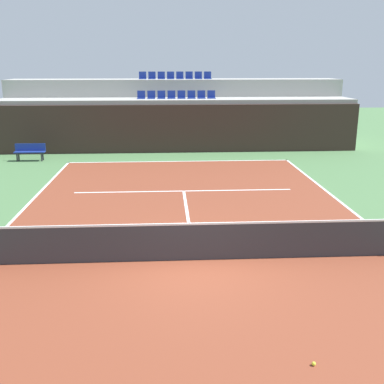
{
  "coord_description": "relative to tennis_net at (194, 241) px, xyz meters",
  "views": [
    {
      "loc": [
        -0.68,
        -10.49,
        4.7
      ],
      "look_at": [
        0.06,
        2.0,
        1.2
      ],
      "focal_mm": 42.99,
      "sensor_mm": 36.0,
      "label": 1
    }
  ],
  "objects": [
    {
      "name": "ground_plane",
      "position": [
        0.0,
        0.0,
        -0.51
      ],
      "size": [
        80.0,
        80.0,
        0.0
      ],
      "primitive_type": "plane",
      "color": "#477042"
    },
    {
      "name": "court_surface",
      "position": [
        0.0,
        0.0,
        -0.5
      ],
      "size": [
        11.0,
        24.0,
        0.01
      ],
      "primitive_type": "cube",
      "color": "brown",
      "rests_on": "ground_plane"
    },
    {
      "name": "baseline_far",
      "position": [
        0.0,
        11.95,
        -0.5
      ],
      "size": [
        11.0,
        0.1,
        0.0
      ],
      "primitive_type": "cube",
      "color": "white",
      "rests_on": "court_surface"
    },
    {
      "name": "service_line_far",
      "position": [
        0.0,
        6.4,
        -0.5
      ],
      "size": [
        8.26,
        0.1,
        0.0
      ],
      "primitive_type": "cube",
      "color": "white",
      "rests_on": "court_surface"
    },
    {
      "name": "centre_service_line",
      "position": [
        0.0,
        3.2,
        -0.5
      ],
      "size": [
        0.1,
        6.4,
        0.0
      ],
      "primitive_type": "cube",
      "color": "white",
      "rests_on": "court_surface"
    },
    {
      "name": "back_wall",
      "position": [
        0.0,
        14.5,
        0.78
      ],
      "size": [
        19.94,
        0.3,
        2.58
      ],
      "primitive_type": "cube",
      "color": "#33231E",
      "rests_on": "ground_plane"
    },
    {
      "name": "stands_tier_lower",
      "position": [
        0.0,
        15.85,
        0.89
      ],
      "size": [
        19.94,
        2.4,
        2.81
      ],
      "primitive_type": "cube",
      "color": "#9E9E99",
      "rests_on": "ground_plane"
    },
    {
      "name": "stands_tier_upper",
      "position": [
        0.0,
        18.25,
        1.39
      ],
      "size": [
        19.94,
        2.4,
        3.81
      ],
      "primitive_type": "cube",
      "color": "#9E9E99",
      "rests_on": "ground_plane"
    },
    {
      "name": "seating_row_lower",
      "position": [
        -0.0,
        15.95,
        2.42
      ],
      "size": [
        4.41,
        0.44,
        0.44
      ],
      "color": "navy",
      "rests_on": "stands_tier_lower"
    },
    {
      "name": "seating_row_upper",
      "position": [
        -0.0,
        18.35,
        3.42
      ],
      "size": [
        4.41,
        0.44,
        0.44
      ],
      "color": "navy",
      "rests_on": "stands_tier_upper"
    },
    {
      "name": "tennis_net",
      "position": [
        0.0,
        0.0,
        0.0
      ],
      "size": [
        11.08,
        0.08,
        1.07
      ],
      "color": "black",
      "rests_on": "court_surface"
    },
    {
      "name": "player_bench",
      "position": [
        -7.45,
        12.65,
        -0.0
      ],
      "size": [
        1.5,
        0.4,
        0.85
      ],
      "color": "navy",
      "rests_on": "ground_plane"
    },
    {
      "name": "tennis_ball_0",
      "position": [
        1.65,
        -4.25,
        -0.47
      ],
      "size": [
        0.07,
        0.07,
        0.07
      ],
      "primitive_type": "sphere",
      "color": "#CCE033",
      "rests_on": "court_surface"
    }
  ]
}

